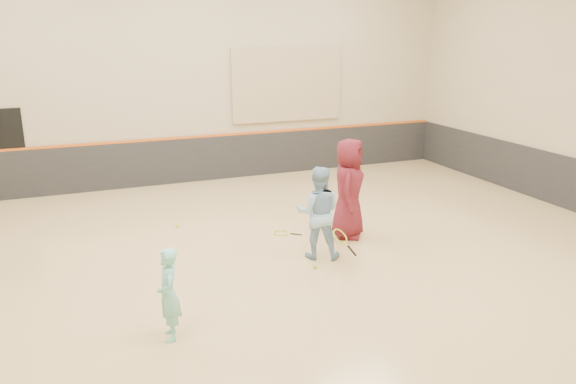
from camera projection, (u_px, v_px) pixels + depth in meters
name	position (u px, v px, depth m)	size (l,w,h in m)	color
room	(265.00, 220.00, 9.62)	(15.04, 12.04, 6.22)	tan
wainscot_back	(190.00, 160.00, 15.00)	(14.90, 0.04, 1.20)	#232326
accent_stripe	(189.00, 137.00, 14.82)	(14.90, 0.03, 0.06)	#D85914
acoustic_panel	(288.00, 85.00, 15.45)	(3.20, 0.08, 2.00)	tan
doorway	(1.00, 155.00, 13.26)	(1.10, 0.05, 2.20)	black
girl	(169.00, 294.00, 7.33)	(0.46, 0.30, 1.27)	#7BD6CB
instructor	(318.00, 213.00, 9.95)	(0.82, 0.64, 1.68)	#88B1D3
young_man	(349.00, 188.00, 10.92)	(0.96, 0.63, 1.97)	maroon
held_racket	(340.00, 236.00, 9.79)	(0.54, 0.54, 0.53)	#C6D32E
spare_racket	(281.00, 232.00, 11.33)	(0.70, 0.70, 0.06)	#B9DD30
ball_under_racket	(315.00, 267.00, 9.66)	(0.07, 0.07, 0.07)	#B2C62E
ball_in_hand	(357.00, 179.00, 10.75)	(0.07, 0.07, 0.07)	#CCDC33
ball_beside_spare	(177.00, 226.00, 11.68)	(0.07, 0.07, 0.07)	yellow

